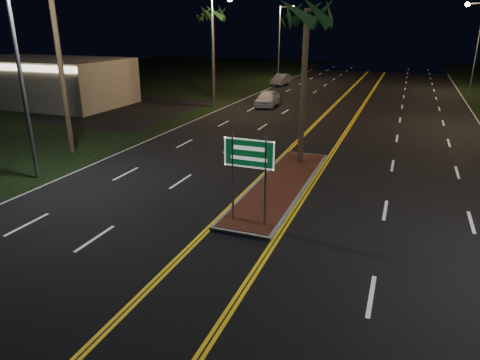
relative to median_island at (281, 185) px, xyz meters
The scene contains 13 objects.
ground 7.00m from the median_island, 90.00° to the right, with size 120.00×120.00×0.00m, color black.
grass_left 34.99m from the median_island, 149.04° to the left, with size 40.00×110.00×0.01m, color black.
median_island is the anchor object (origin of this frame).
highway_sign 4.80m from the median_island, 90.00° to the right, with size 1.80×0.08×3.20m.
commercial_building 29.13m from the median_island, 153.45° to the left, with size 15.00×8.12×4.00m.
streetlight_left_near 12.36m from the median_island, 164.22° to the right, with size 1.91×0.44×9.00m.
streetlight_left_mid 20.80m from the median_island, 121.98° to the left, with size 1.91×0.44×9.00m.
streetlight_left_far 38.89m from the median_island, 106.00° to the left, with size 1.91×0.44×9.00m.
streetlight_right_far 37.00m from the median_island, 73.13° to the left, with size 1.91×0.44×9.00m.
palm_median 8.00m from the median_island, 90.00° to the left, with size 2.40×2.40×8.30m.
palm_left_far 25.76m from the median_island, 121.36° to the left, with size 2.40×2.40×8.80m.
car_near 20.21m from the median_island, 109.39° to the left, with size 2.09×4.88×1.63m, color white.
car_far 34.53m from the median_island, 105.97° to the left, with size 1.89×4.42×1.47m, color #AFB2B9.
Camera 1 is at (4.71, -10.24, 6.78)m, focal length 32.00 mm.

